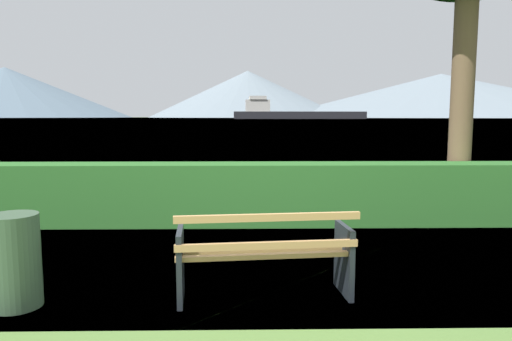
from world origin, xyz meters
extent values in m
plane|color=#567A38|center=(0.00, 0.00, 0.00)|extent=(1400.00, 1400.00, 0.00)
plane|color=slate|center=(0.00, 309.28, 0.00)|extent=(620.00, 620.00, 0.00)
cube|color=tan|center=(0.02, -0.19, 0.45)|extent=(1.65, 0.23, 0.04)
cube|color=tan|center=(0.00, 0.00, 0.45)|extent=(1.65, 0.23, 0.04)
cube|color=tan|center=(-0.02, 0.19, 0.45)|extent=(1.65, 0.23, 0.04)
cube|color=tan|center=(0.03, -0.26, 0.57)|extent=(1.65, 0.21, 0.06)
cube|color=tan|center=(0.03, -0.31, 0.84)|extent=(1.65, 0.21, 0.06)
cube|color=#1E2328|center=(-0.78, -0.10, 0.34)|extent=(0.10, 0.51, 0.68)
cube|color=#1E2328|center=(0.78, 0.06, 0.34)|extent=(0.10, 0.51, 0.68)
cube|color=#2D6B28|center=(0.00, 3.03, 0.49)|extent=(11.60, 0.67, 0.97)
cylinder|color=brown|center=(3.46, 3.56, 2.06)|extent=(0.38, 0.38, 4.13)
cylinder|color=#385138|center=(-2.24, -0.21, 0.42)|extent=(0.44, 0.44, 0.85)
cube|color=#232328|center=(32.23, 289.44, 2.26)|extent=(82.40, 15.17, 4.52)
cube|color=silver|center=(6.00, 288.50, 8.13)|extent=(15.15, 11.53, 7.23)
cube|color=silver|center=(6.00, 288.50, 12.88)|extent=(10.77, 12.60, 2.26)
cone|color=slate|center=(-307.71, 603.17, 31.67)|extent=(310.02, 310.02, 63.34)
cone|color=gray|center=(0.00, 598.95, 29.46)|extent=(249.83, 249.83, 58.93)
cone|color=gray|center=(245.24, 593.70, 27.51)|extent=(434.24, 434.24, 55.02)
camera|label=1|loc=(-0.15, -4.33, 1.72)|focal=32.85mm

